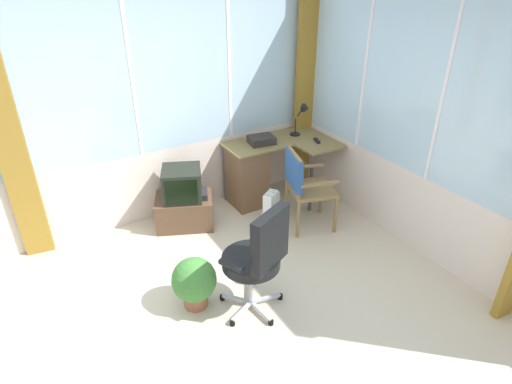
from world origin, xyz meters
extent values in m
cube|color=beige|center=(0.00, 0.00, -0.03)|extent=(5.47, 5.01, 0.06)
cube|color=silver|center=(0.00, 2.03, 0.42)|extent=(4.47, 0.06, 0.83)
cube|color=silver|center=(0.00, 2.03, 1.68)|extent=(4.38, 0.06, 1.69)
cube|color=white|center=(-1.12, 2.03, 1.68)|extent=(0.04, 0.07, 1.69)
cube|color=white|center=(0.00, 2.03, 1.68)|extent=(0.04, 0.07, 1.69)
cube|color=white|center=(1.12, 2.03, 1.68)|extent=(0.04, 0.07, 1.69)
cube|color=silver|center=(2.26, 0.00, 0.42)|extent=(0.06, 4.01, 0.83)
cube|color=silver|center=(2.26, 0.00, 1.68)|extent=(0.06, 3.93, 1.69)
cube|color=white|center=(2.26, 0.00, 1.68)|extent=(0.07, 0.04, 1.69)
cube|color=white|center=(2.26, 1.00, 1.68)|extent=(0.07, 0.04, 1.69)
cube|color=olive|center=(-1.23, 1.95, 1.30)|extent=(0.28, 0.10, 2.60)
cube|color=olive|center=(2.13, 1.90, 1.30)|extent=(0.27, 0.09, 2.60)
cube|color=olive|center=(1.57, 1.73, 0.76)|extent=(1.28, 0.51, 0.02)
cube|color=olive|center=(1.96, 1.30, 0.76)|extent=(0.51, 0.34, 0.02)
cube|color=brown|center=(1.17, 1.73, 0.37)|extent=(0.40, 0.47, 0.74)
cylinder|color=#4C4C51|center=(1.74, 1.17, 0.38)|extent=(0.04, 0.04, 0.75)
cylinder|color=#4C4C51|center=(0.98, 1.94, 0.38)|extent=(0.04, 0.04, 0.75)
cylinder|color=black|center=(1.88, 1.74, 0.79)|extent=(0.13, 0.13, 0.02)
cylinder|color=black|center=(1.88, 1.74, 0.89)|extent=(0.02, 0.02, 0.20)
cylinder|color=black|center=(1.93, 1.71, 1.09)|extent=(0.02, 0.12, 0.17)
cone|color=black|center=(1.98, 1.67, 1.13)|extent=(0.12, 0.12, 0.12)
cube|color=black|center=(1.98, 1.42, 0.79)|extent=(0.09, 0.16, 0.02)
cube|color=#2B2823|center=(1.37, 1.71, 0.82)|extent=(0.33, 0.27, 0.09)
cylinder|color=olive|center=(1.70, 0.65, 0.22)|extent=(0.04, 0.04, 0.44)
cylinder|color=olive|center=(1.83, 1.07, 0.22)|extent=(0.04, 0.04, 0.44)
cylinder|color=olive|center=(1.28, 0.78, 0.22)|extent=(0.04, 0.04, 0.44)
cylinder|color=olive|center=(1.41, 1.20, 0.22)|extent=(0.04, 0.04, 0.44)
cube|color=olive|center=(1.55, 0.92, 0.46)|extent=(0.60, 0.60, 0.04)
cube|color=olive|center=(1.34, 0.99, 0.71)|extent=(0.16, 0.42, 0.44)
cube|color=#2D5597|center=(1.34, 0.99, 0.73)|extent=(0.19, 0.45, 0.37)
cube|color=olive|center=(1.49, 0.71, 0.64)|extent=(0.42, 0.16, 0.03)
cube|color=olive|center=(1.62, 1.13, 0.64)|extent=(0.42, 0.16, 0.03)
cube|color=#B7B7BF|center=(0.17, 0.05, 0.04)|extent=(0.27, 0.15, 0.02)
cylinder|color=black|center=(0.04, -0.01, 0.02)|extent=(0.05, 0.05, 0.05)
cube|color=#B7B7BF|center=(0.31, -0.03, 0.04)|extent=(0.07, 0.28, 0.02)
cylinder|color=black|center=(0.33, -0.17, 0.02)|extent=(0.05, 0.05, 0.05)
cube|color=#B7B7BF|center=(0.43, 0.08, 0.04)|extent=(0.28, 0.09, 0.02)
cylinder|color=black|center=(0.57, 0.05, 0.02)|extent=(0.05, 0.05, 0.05)
cube|color=#B7B7BF|center=(0.37, 0.23, 0.04)|extent=(0.17, 0.26, 0.02)
cylinder|color=black|center=(0.43, 0.35, 0.02)|extent=(0.05, 0.05, 0.05)
cube|color=#B7B7BF|center=(0.20, 0.21, 0.04)|extent=(0.22, 0.23, 0.02)
cylinder|color=black|center=(0.11, 0.31, 0.02)|extent=(0.05, 0.05, 0.05)
cylinder|color=#B7B7BF|center=(0.30, 0.10, 0.26)|extent=(0.05, 0.05, 0.41)
cylinder|color=black|center=(0.30, 0.10, 0.51)|extent=(0.50, 0.50, 0.09)
cube|color=black|center=(0.38, -0.07, 0.80)|extent=(0.42, 0.26, 0.50)
cube|color=black|center=(0.54, 0.22, 0.64)|extent=(0.14, 0.22, 0.04)
cube|color=black|center=(0.05, -0.01, 0.64)|extent=(0.14, 0.22, 0.04)
cube|color=brown|center=(0.30, 1.65, 0.18)|extent=(0.76, 0.66, 0.36)
cube|color=black|center=(0.30, 1.65, 0.54)|extent=(0.55, 0.53, 0.36)
cube|color=black|center=(0.22, 1.47, 0.54)|extent=(0.32, 0.15, 0.28)
cube|color=#262628|center=(0.43, 1.60, 0.40)|extent=(0.33, 0.31, 0.07)
cube|color=silver|center=(0.98, 0.93, 0.28)|extent=(0.07, 0.09, 0.50)
cube|color=silver|center=(1.01, 0.95, 0.28)|extent=(0.07, 0.09, 0.50)
cube|color=silver|center=(1.05, 0.98, 0.28)|extent=(0.07, 0.09, 0.50)
cube|color=silver|center=(1.08, 1.00, 0.28)|extent=(0.07, 0.09, 0.50)
cube|color=silver|center=(1.12, 1.02, 0.28)|extent=(0.07, 0.09, 0.50)
cube|color=black|center=(1.08, 0.92, 0.01)|extent=(0.21, 0.15, 0.03)
cube|color=black|center=(1.01, 1.04, 0.01)|extent=(0.21, 0.15, 0.03)
cube|color=silver|center=(1.15, 1.05, 0.31)|extent=(0.09, 0.10, 0.35)
cylinder|color=#9C5B40|center=(-0.12, 0.37, 0.07)|extent=(0.21, 0.21, 0.14)
sphere|color=#418138|center=(-0.12, 0.37, 0.29)|extent=(0.40, 0.40, 0.40)
camera|label=1|loc=(-1.13, -2.40, 2.78)|focal=30.13mm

